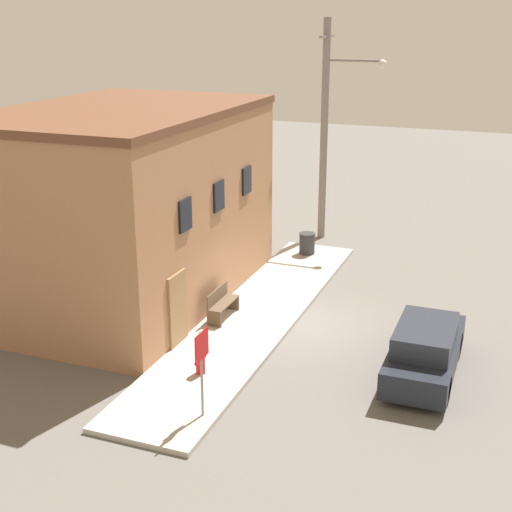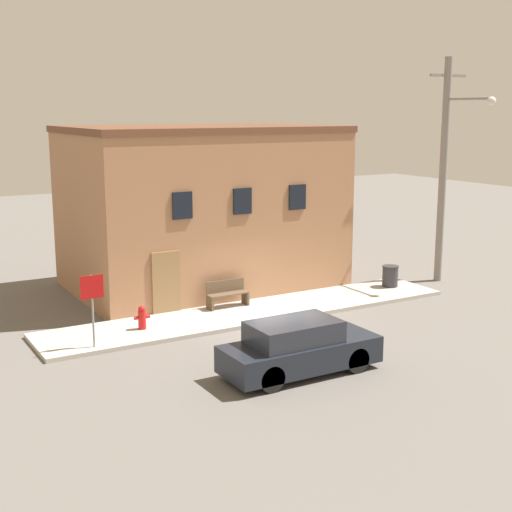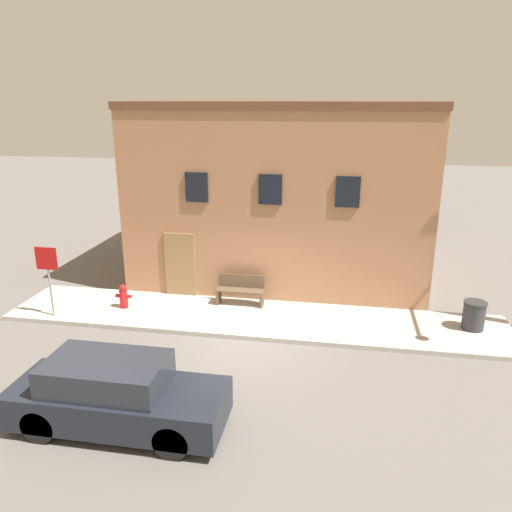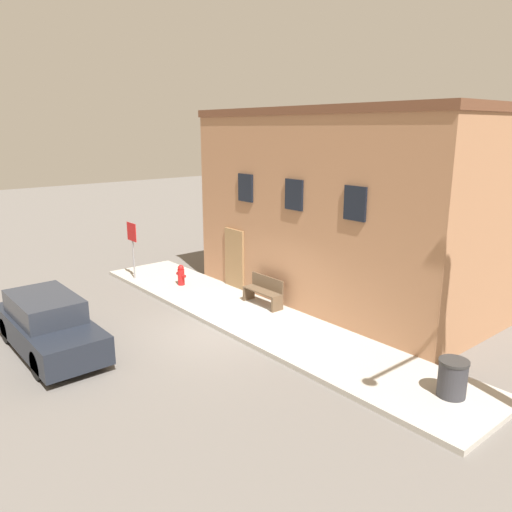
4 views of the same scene
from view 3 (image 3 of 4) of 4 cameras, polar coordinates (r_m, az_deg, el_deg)
ground_plane at (r=13.71m, az=-1.34°, el=-9.62°), size 80.00×80.00×0.00m
sidewalk at (r=14.84m, az=-0.34°, el=-7.12°), size 14.60×2.62×0.13m
brick_building at (r=18.22m, az=3.16°, el=7.52°), size 9.81×6.60×6.18m
fire_hydrant at (r=15.79m, az=-14.90°, el=-4.46°), size 0.50×0.24×0.74m
stop_sign at (r=15.52m, az=-22.71°, el=-1.30°), size 0.67×0.06×2.10m
bench at (r=15.52m, az=-1.79°, el=-3.93°), size 1.46×0.44×0.91m
trash_bin at (r=15.13m, az=23.64°, el=-6.23°), size 0.62×0.62×0.81m
parked_car at (r=10.53m, az=-15.74°, el=-15.09°), size 4.24×1.60×1.45m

